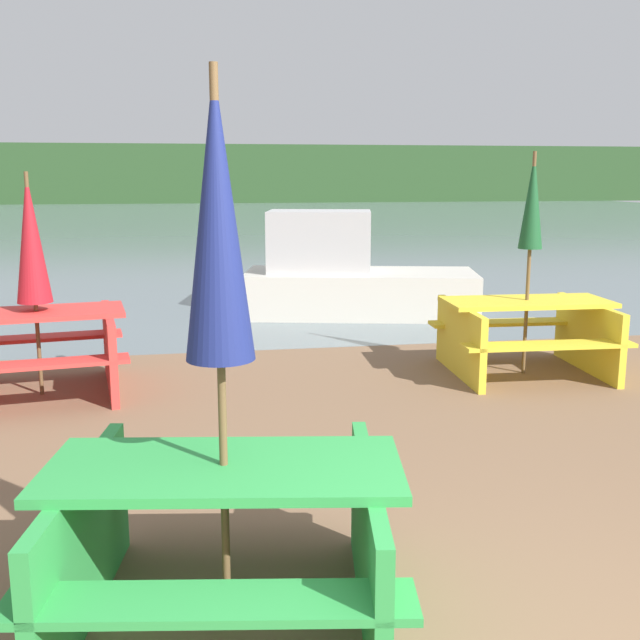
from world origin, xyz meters
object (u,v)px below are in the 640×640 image
object	(u,v)px
umbrella_crimson	(31,239)
picnic_table_green	(225,528)
umbrella_navy	(217,220)
picnic_table_yellow	(525,330)
umbrella_darkgreen	(532,204)
picnic_table_red	(39,346)
boat	(348,278)

from	to	relation	value
umbrella_crimson	picnic_table_green	bearing A→B (deg)	-68.63
picnic_table_green	umbrella_navy	bearing A→B (deg)	0.00
picnic_table_yellow	umbrella_darkgreen	xyz separation A→B (m)	(0.00, 0.00, 1.25)
picnic_table_yellow	umbrella_navy	bearing A→B (deg)	-130.06
picnic_table_green	umbrella_navy	world-z (taller)	umbrella_navy
picnic_table_red	boat	world-z (taller)	boat
picnic_table_green	picnic_table_yellow	size ratio (longest dim) A/B	1.04
umbrella_navy	boat	bearing A→B (deg)	73.88
picnic_table_green	picnic_table_red	size ratio (longest dim) A/B	1.03
picnic_table_red	umbrella_darkgreen	size ratio (longest dim) A/B	0.77
picnic_table_yellow	umbrella_darkgreen	bearing A→B (deg)	0.00
picnic_table_yellow	umbrella_navy	distance (m)	5.13
picnic_table_green	picnic_table_red	world-z (taller)	picnic_table_red
umbrella_darkgreen	picnic_table_red	bearing A→B (deg)	179.44
umbrella_crimson	umbrella_darkgreen	distance (m)	4.69
picnic_table_red	umbrella_crimson	xyz separation A→B (m)	(0.00, -0.00, 0.97)
picnic_table_green	picnic_table_yellow	distance (m)	4.95
umbrella_navy	umbrella_darkgreen	bearing A→B (deg)	49.94
picnic_table_red	umbrella_darkgreen	distance (m)	4.85
picnic_table_green	umbrella_crimson	world-z (taller)	umbrella_crimson
umbrella_darkgreen	boat	xyz separation A→B (m)	(-1.09, 3.46, -1.17)
umbrella_darkgreen	boat	size ratio (longest dim) A/B	0.64
umbrella_crimson	boat	world-z (taller)	umbrella_crimson
boat	umbrella_darkgreen	bearing A→B (deg)	-59.98
umbrella_crimson	umbrella_navy	size ratio (longest dim) A/B	0.83
picnic_table_red	umbrella_darkgreen	xyz separation A→B (m)	(4.68, -0.05, 1.24)
picnic_table_yellow	picnic_table_red	xyz separation A→B (m)	(-4.68, 0.05, 0.01)
boat	picnic_table_red	bearing A→B (deg)	-123.93
umbrella_darkgreen	picnic_table_green	bearing A→B (deg)	-130.06
picnic_table_red	boat	xyz separation A→B (m)	(3.59, 3.42, 0.08)
picnic_table_green	boat	distance (m)	7.55
picnic_table_red	umbrella_crimson	bearing A→B (deg)	-90.00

